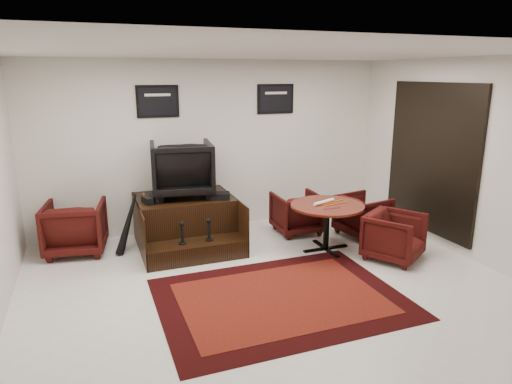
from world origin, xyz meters
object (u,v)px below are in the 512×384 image
(shine_podium, at_px, (186,223))
(armchair_side, at_px, (75,225))
(meeting_table, at_px, (327,210))
(table_chair_corner, at_px, (394,234))
(shine_chair, at_px, (182,166))
(table_chair_back, at_px, (297,211))
(table_chair_window, at_px, (363,213))

(shine_podium, height_order, armchair_side, armchair_side)
(meeting_table, height_order, table_chair_corner, table_chair_corner)
(shine_podium, bearing_deg, table_chair_corner, -31.33)
(table_chair_corner, bearing_deg, armchair_side, 123.09)
(armchair_side, bearing_deg, table_chair_corner, 165.25)
(shine_podium, xyz_separation_m, table_chair_corner, (2.64, -1.61, 0.03))
(shine_chair, xyz_separation_m, armchair_side, (-1.59, 0.11, -0.79))
(table_chair_corner, bearing_deg, meeting_table, 105.09)
(shine_chair, relative_size, table_chair_back, 1.26)
(shine_chair, bearing_deg, table_chair_back, -179.87)
(shine_podium, bearing_deg, armchair_side, 170.76)
(table_chair_corner, bearing_deg, shine_chair, 113.27)
(shine_podium, xyz_separation_m, meeting_table, (1.91, -0.96, 0.27))
(meeting_table, bearing_deg, shine_podium, 153.43)
(meeting_table, distance_m, table_chair_back, 0.90)
(shine_podium, relative_size, table_chair_corner, 2.01)
(shine_chair, height_order, meeting_table, shine_chair)
(armchair_side, height_order, meeting_table, armchair_side)
(shine_chair, bearing_deg, meeting_table, 157.51)
(armchair_side, bearing_deg, meeting_table, 169.92)
(shine_chair, distance_m, armchair_side, 1.78)
(table_chair_window, relative_size, table_chair_corner, 0.98)
(shine_chair, xyz_separation_m, table_chair_back, (1.84, -0.24, -0.84))
(shine_podium, relative_size, table_chair_window, 2.05)
(shine_chair, relative_size, armchair_side, 1.10)
(table_chair_window, bearing_deg, shine_podium, 68.24)
(armchair_side, distance_m, table_chair_corner, 4.62)
(table_chair_back, bearing_deg, armchair_side, -4.32)
(table_chair_window, xyz_separation_m, table_chair_corner, (-0.16, -1.03, 0.01))
(shine_podium, height_order, table_chair_window, shine_podium)
(shine_podium, xyz_separation_m, table_chair_back, (1.84, -0.09, 0.03))
(meeting_table, xyz_separation_m, table_chair_corner, (0.73, -0.65, -0.25))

